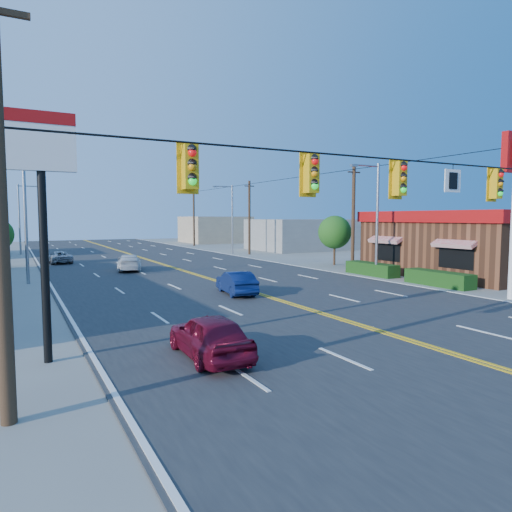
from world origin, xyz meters
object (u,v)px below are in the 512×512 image
kfc (483,242)px  car_white (129,263)px  pizza_hut_sign (41,184)px  car_magenta (210,337)px  car_blue (236,284)px  signal_span (424,197)px  car_silver (59,258)px

kfc → car_white: (-23.62, 13.89, -1.74)m
pizza_hut_sign → car_magenta: 6.53m
car_blue → car_white: size_ratio=0.86×
signal_span → car_white: signal_span is taller
car_magenta → car_white: 24.08m
signal_span → car_magenta: bearing=163.1°
kfc → car_magenta: kfc is taller
pizza_hut_sign → car_magenta: size_ratio=1.74×
signal_span → kfc: bearing=30.9°
pizza_hut_sign → car_silver: bearing=84.6°
car_blue → car_magenta: bearing=68.5°
car_blue → car_white: car_white is taller
car_silver → car_magenta: bearing=87.1°
car_magenta → car_blue: (5.64, 9.87, -0.04)m
signal_span → car_magenta: (-6.60, 2.00, -4.22)m
car_blue → kfc: bearing=-171.5°
pizza_hut_sign → signal_span: bearing=-20.2°
car_silver → car_blue: bearing=101.8°
kfc → car_silver: bearing=140.9°
car_silver → pizza_hut_sign: bearing=79.3°
signal_span → car_magenta: signal_span is taller
car_blue → car_silver: bearing=-64.8°
car_blue → car_silver: size_ratio=0.96×
car_magenta → pizza_hut_sign: bearing=-23.8°
signal_span → car_white: size_ratio=5.52×
pizza_hut_sign → car_magenta: pizza_hut_sign is taller
kfc → car_silver: 36.13m
car_magenta → car_silver: (-1.37, 32.77, -0.12)m
signal_span → pizza_hut_sign: signal_span is taller
pizza_hut_sign → car_blue: pizza_hut_sign is taller
car_magenta → car_white: size_ratio=0.89×
signal_span → pizza_hut_sign: size_ratio=3.55×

